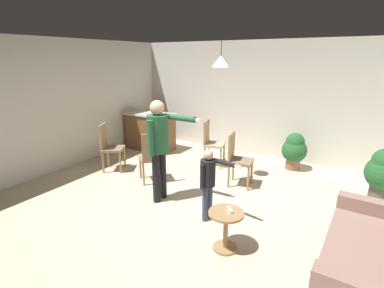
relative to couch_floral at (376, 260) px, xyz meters
The scene contains 16 objects.
ground 2.63m from the couch_floral, behind, with size 7.68×7.68×0.00m, color beige.
wall_back 4.53m from the couch_floral, 125.76° to the left, with size 6.40×0.10×2.70m, color beige.
wall_left 5.88m from the couch_floral, behind, with size 0.10×6.40×2.70m, color beige.
couch_floral is the anchor object (origin of this frame).
kitchen_counter 5.62m from the couch_floral, 153.52° to the left, with size 1.26×0.66×0.95m.
side_table_by_couch 1.59m from the couch_floral, behind, with size 0.44×0.44×0.52m.
person_adult 3.18m from the couch_floral, behind, with size 0.83×0.50×1.69m.
person_child 2.14m from the couch_floral, behind, with size 0.59×0.31×1.09m.
dining_chair_by_counter 2.77m from the couch_floral, 143.87° to the left, with size 0.49×0.49×1.00m.
dining_chair_near_wall 3.91m from the couch_floral, 143.53° to the left, with size 0.51×0.51×1.00m.
dining_chair_centre_back 3.77m from the couch_floral, 166.46° to the left, with size 0.59×0.59×1.00m.
dining_chair_spare 4.89m from the couch_floral, 169.33° to the left, with size 0.58×0.58×1.00m.
potted_plant_corner 2.37m from the couch_floral, 88.12° to the left, with size 0.58×0.58×0.89m.
potted_plant_by_wall 3.37m from the couch_floral, 116.64° to the left, with size 0.52×0.52×0.80m.
spare_remote_on_table 1.57m from the couch_floral, behind, with size 0.04×0.13×0.04m, color white.
ceiling_light_pendant 3.61m from the couch_floral, 148.46° to the left, with size 0.32×0.32×0.55m.
Camera 1 is at (2.28, -3.48, 2.33)m, focal length 27.03 mm.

